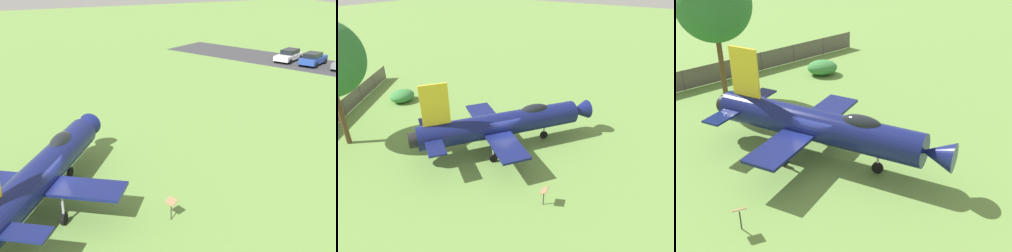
{
  "view_description": "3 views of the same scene",
  "coord_description": "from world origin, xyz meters",
  "views": [
    {
      "loc": [
        -2.26,
        -20.16,
        11.83
      ],
      "look_at": [
        9.01,
        4.57,
        1.5
      ],
      "focal_mm": 46.6,
      "sensor_mm": 36.0,
      "label": 1
    },
    {
      "loc": [
        10.81,
        -15.1,
        11.81
      ],
      "look_at": [
        0.38,
        0.04,
        1.87
      ],
      "focal_mm": 31.34,
      "sensor_mm": 36.0,
      "label": 2
    },
    {
      "loc": [
        19.49,
        -1.07,
        11.86
      ],
      "look_at": [
        0.16,
        1.43,
        1.87
      ],
      "focal_mm": 44.33,
      "sensor_mm": 36.0,
      "label": 3
    }
  ],
  "objects": [
    {
      "name": "ground_plane",
      "position": [
        0.0,
        0.0,
        0.0
      ],
      "size": [
        200.0,
        200.0,
        0.0
      ],
      "primitive_type": "plane",
      "color": "#668E42"
    },
    {
      "name": "shrub_near_fence",
      "position": [
        -13.08,
        1.34,
        0.59
      ],
      "size": [
        2.09,
        2.45,
        1.17
      ],
      "color": "#387F3D",
      "rests_on": "ground_plane"
    },
    {
      "name": "info_plaque",
      "position": [
        5.45,
        -3.61,
        0.85
      ],
      "size": [
        0.54,
        0.68,
        1.14
      ],
      "color": "#333333",
      "rests_on": "ground_plane"
    },
    {
      "name": "display_jet",
      "position": [
        0.21,
        0.31,
        1.95
      ],
      "size": [
        9.99,
        12.48,
        5.54
      ],
      "rotation": [
        0.0,
        0.0,
        0.97
      ],
      "color": "#111951",
      "rests_on": "ground_plane"
    }
  ]
}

